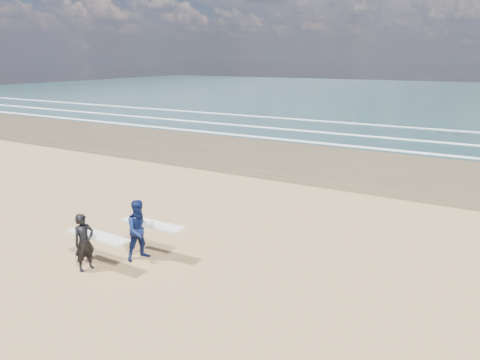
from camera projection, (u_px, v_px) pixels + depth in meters
The scene contains 2 objects.
surfer_near at pixel (86, 241), 12.77m from camera, with size 2.21×0.99×1.78m.
surfer_far at pixel (141, 230), 13.44m from camera, with size 2.21×1.23×1.96m.
Camera 1 is at (9.22, -7.56, 6.19)m, focal length 32.00 mm.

